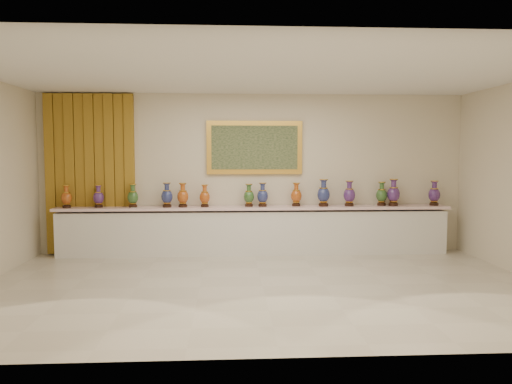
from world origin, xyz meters
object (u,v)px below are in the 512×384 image
counter (254,231)px  vase_0 (67,198)px  vase_1 (99,197)px  vase_2 (133,197)px

counter → vase_0: (-3.41, -0.04, 0.65)m
vase_0 → vase_1: 0.57m
counter → vase_2: vase_2 is taller
counter → vase_0: bearing=-179.3°
vase_0 → vase_1: size_ratio=0.99×
vase_0 → vase_1: vase_1 is taller
vase_1 → vase_2: (0.62, -0.01, 0.01)m
vase_1 → vase_2: bearing=-1.4°
counter → vase_2: size_ratio=17.08×
counter → vase_2: 2.32m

